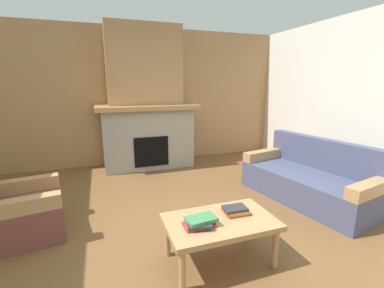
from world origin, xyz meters
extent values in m
plane|color=brown|center=(0.00, 0.00, 0.00)|extent=(9.00, 9.00, 0.00)
cube|color=#A87A4C|center=(0.00, 3.00, 1.35)|extent=(6.00, 0.12, 2.70)
cube|color=gray|center=(0.00, 2.59, 0.57)|extent=(1.70, 0.70, 1.15)
cube|color=black|center=(0.00, 2.26, 0.38)|extent=(0.64, 0.08, 0.56)
cube|color=#A87A4C|center=(0.00, 2.54, 1.19)|extent=(1.90, 0.82, 0.08)
cube|color=#A87A4C|center=(0.00, 2.69, 1.97)|extent=(1.40, 0.50, 1.47)
cube|color=#474C6B|center=(1.85, 0.27, 0.20)|extent=(1.17, 1.93, 0.40)
cube|color=#474C6B|center=(2.19, 0.33, 0.62)|extent=(0.50, 1.80, 0.45)
cube|color=tan|center=(1.70, 1.07, 0.48)|extent=(0.86, 0.32, 0.15)
cube|color=tan|center=(2.01, -0.54, 0.48)|extent=(0.86, 0.32, 0.15)
cube|color=brown|center=(-1.72, 0.57, 0.20)|extent=(0.87, 0.87, 0.40)
cube|color=tan|center=(-1.67, 0.26, 0.48)|extent=(0.77, 0.26, 0.15)
cube|color=tan|center=(-1.77, 0.87, 0.48)|extent=(0.77, 0.26, 0.15)
cube|color=tan|center=(0.11, -0.53, 0.41)|extent=(1.00, 0.60, 0.05)
cylinder|color=tan|center=(-0.33, -0.77, 0.19)|extent=(0.06, 0.06, 0.38)
cylinder|color=tan|center=(0.55, -0.77, 0.19)|extent=(0.06, 0.06, 0.38)
cylinder|color=tan|center=(-0.33, -0.29, 0.19)|extent=(0.06, 0.06, 0.38)
cylinder|color=tan|center=(0.55, -0.29, 0.19)|extent=(0.06, 0.06, 0.38)
cube|color=#B23833|center=(-0.11, -0.57, 0.44)|extent=(0.27, 0.16, 0.03)
cube|color=#2D2D33|center=(-0.12, -0.59, 0.47)|extent=(0.24, 0.21, 0.02)
cube|color=#3D7F4C|center=(-0.10, -0.57, 0.49)|extent=(0.28, 0.19, 0.03)
cube|color=#B23833|center=(0.31, -0.46, 0.44)|extent=(0.24, 0.21, 0.02)
cube|color=gold|center=(0.30, -0.48, 0.46)|extent=(0.22, 0.18, 0.03)
cube|color=#2D2D33|center=(0.28, -0.49, 0.49)|extent=(0.22, 0.16, 0.02)
camera|label=1|loc=(-0.85, -2.48, 1.65)|focal=24.42mm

